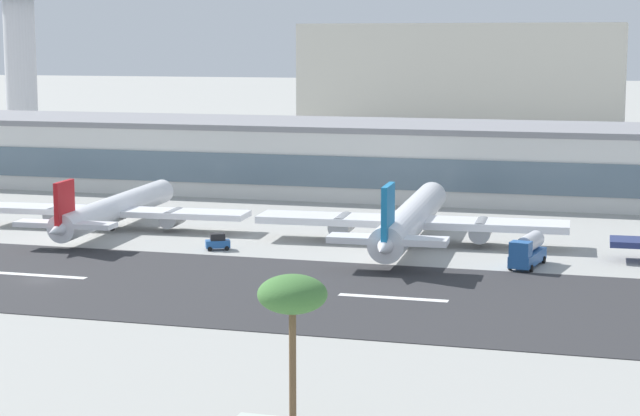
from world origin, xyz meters
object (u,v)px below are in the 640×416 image
at_px(terminal_building, 339,157).
at_px(service_baggage_tug_1, 218,242).
at_px(control_tower, 20,46).
at_px(airliner_red_tail_gate_1, 112,210).
at_px(distant_hotel_block, 461,79).
at_px(airliner_blue_tail_gate_2, 410,220).
at_px(palm_tree_1, 292,297).
at_px(service_fuel_truck_0, 528,251).

bearing_deg(terminal_building, service_baggage_tug_1, -90.39).
relative_size(terminal_building, control_tower, 3.58).
bearing_deg(airliner_red_tail_gate_1, distant_hotel_block, -10.55).
bearing_deg(airliner_red_tail_gate_1, terminal_building, -26.60).
xyz_separation_m(airliner_red_tail_gate_1, airliner_blue_tail_gate_2, (44.26, 0.00, 0.44)).
distance_m(airliner_blue_tail_gate_2, palm_tree_1, 76.17).
distance_m(airliner_blue_tail_gate_2, service_fuel_truck_0, 20.15).
bearing_deg(airliner_blue_tail_gate_2, control_tower, 47.80).
relative_size(terminal_building, airliner_red_tail_gate_1, 3.57).
xyz_separation_m(control_tower, service_fuel_truck_0, (129.84, -102.47, -24.26)).
bearing_deg(service_fuel_truck_0, palm_tree_1, 0.85).
bearing_deg(terminal_building, control_tower, 154.94).
distance_m(control_tower, service_fuel_truck_0, 167.17).
relative_size(control_tower, airliner_blue_tail_gate_2, 0.87).
xyz_separation_m(service_fuel_truck_0, service_baggage_tug_1, (-40.61, 0.21, -0.98)).
xyz_separation_m(distant_hotel_block, service_fuel_truck_0, (38.94, -196.04, -14.21)).
distance_m(terminal_building, service_baggage_tug_1, 60.58).
bearing_deg(airliner_blue_tail_gate_2, service_baggage_tug_1, 111.11).
distance_m(airliner_red_tail_gate_1, airliner_blue_tail_gate_2, 44.27).
relative_size(control_tower, service_baggage_tug_1, 12.26).
height_order(airliner_blue_tail_gate_2, service_fuel_truck_0, airliner_blue_tail_gate_2).
xyz_separation_m(terminal_building, airliner_red_tail_gate_1, (-20.95, -49.64, -3.52)).
bearing_deg(service_baggage_tug_1, terminal_building, -117.39).
bearing_deg(control_tower, terminal_building, -25.06).
bearing_deg(service_baggage_tug_1, distant_hotel_block, -117.48).
distance_m(control_tower, distant_hotel_block, 130.84).
relative_size(service_baggage_tug_1, palm_tree_1, 0.31).
height_order(control_tower, airliner_blue_tail_gate_2, control_tower).
bearing_deg(palm_tree_1, service_fuel_truck_0, 81.22).
bearing_deg(airliner_red_tail_gate_1, airliner_blue_tail_gate_2, -93.71).
bearing_deg(airliner_blue_tail_gate_2, airliner_red_tail_gate_1, 86.83).
bearing_deg(terminal_building, distant_hotel_block, 89.47).
bearing_deg(service_fuel_truck_0, terminal_building, -136.79).
distance_m(airliner_red_tail_gate_1, service_fuel_truck_0, 62.12).
height_order(terminal_building, distant_hotel_block, distant_hotel_block).
relative_size(service_fuel_truck_0, palm_tree_1, 0.77).
xyz_separation_m(terminal_building, service_fuel_truck_0, (40.20, -60.55, -4.41)).
height_order(service_baggage_tug_1, palm_tree_1, palm_tree_1).
distance_m(terminal_building, airliner_red_tail_gate_1, 54.00).
distance_m(service_fuel_truck_0, palm_tree_1, 65.90).
xyz_separation_m(control_tower, service_baggage_tug_1, (89.23, -102.26, -25.24)).
relative_size(distant_hotel_block, airliner_blue_tail_gate_2, 1.87).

